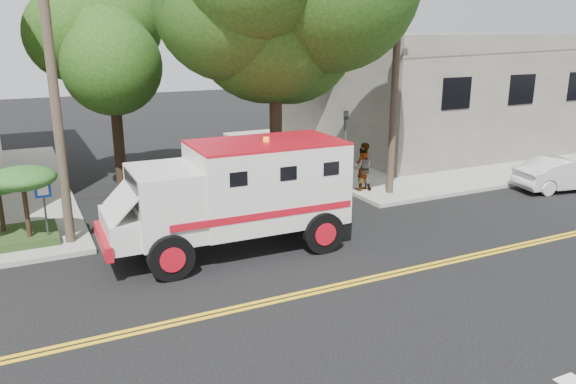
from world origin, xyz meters
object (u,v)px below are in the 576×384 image
armored_truck (238,191)px  parked_sedan (564,174)px  pedestrian_a (363,167)px  pedestrian_b (362,169)px

armored_truck → parked_sedan: size_ratio=1.75×
armored_truck → parked_sedan: bearing=2.2°
parked_sedan → pedestrian_a: (-7.72, 3.14, 0.45)m
armored_truck → pedestrian_b: armored_truck is taller
parked_sedan → pedestrian_b: bearing=77.9°
parked_sedan → pedestrian_b: pedestrian_b is taller
parked_sedan → pedestrian_a: size_ratio=2.10×
parked_sedan → pedestrian_b: size_ratio=2.32×
pedestrian_a → pedestrian_b: (0.00, 0.07, -0.09)m
pedestrian_a → armored_truck: bearing=0.2°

